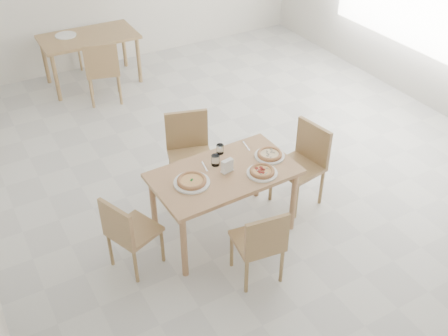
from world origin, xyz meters
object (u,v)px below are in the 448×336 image
chair_south (261,241)px  tumbler_a (215,160)px  plate_margherita (192,183)px  pizza_margherita (192,181)px  chair_west (127,230)px  second_table (89,42)px  plate_empty (66,35)px  main_table (224,180)px  chair_north (189,149)px  plate_mushroom (270,156)px  tumbler_b (220,149)px  chair_back_s (102,68)px  plate_pepperoni (262,173)px  chair_back_n (78,34)px  chair_east (304,159)px  pizza_mushroom (270,154)px  pizza_pepperoni (262,171)px  napkin_holder (227,166)px

chair_south → tumbler_a: bearing=-83.6°
plate_margherita → pizza_margherita: 0.02m
chair_west → tumbler_a: 1.05m
second_table → plate_empty: size_ratio=4.58×
main_table → chair_north: (0.03, 0.80, -0.12)m
plate_mushroom → tumbler_b: (-0.39, 0.30, 0.04)m
chair_back_s → plate_empty: bearing=-59.0°
main_table → second_table: bearing=89.3°
plate_pepperoni → chair_back_n: 4.93m
chair_back_s → chair_back_n: chair_back_s is taller
chair_east → pizza_margherita: chair_east is taller
plate_pepperoni → pizza_mushroom: 0.30m
chair_south → plate_pepperoni: (0.34, 0.52, 0.29)m
plate_margherita → tumbler_a: size_ratio=3.18×
second_table → chair_back_s: (-0.06, -0.71, -0.12)m
chair_north → chair_back_n: bearing=107.2°
chair_east → chair_south: bearing=-62.5°
plate_margherita → chair_back_n: chair_back_n is taller
plate_margherita → pizza_mushroom: 0.86m
pizza_pepperoni → tumbler_b: 0.53m
plate_pepperoni → pizza_pepperoni: size_ratio=1.07×
pizza_mushroom → plate_empty: bearing=101.9°
main_table → pizza_mushroom: (0.52, 0.00, 0.12)m
plate_empty → chair_back_s: bearing=-75.0°
plate_mushroom → tumbler_b: size_ratio=3.15×
chair_south → napkin_holder: bearing=-87.1°
chair_north → chair_back_n: 3.92m
plate_margherita → tumbler_a: tumbler_a is taller
chair_east → chair_west: bearing=-97.7°
plate_pepperoni → tumbler_a: (-0.31, 0.34, 0.04)m
chair_north → plate_margherita: size_ratio=2.77×
plate_mushroom → pizza_pepperoni: pizza_pepperoni is taller
chair_south → pizza_margherita: 0.84m
napkin_holder → chair_back_n: size_ratio=0.16×
chair_south → pizza_mushroom: 0.96m
tumbler_a → chair_south: bearing=-91.9°
chair_west → pizza_mushroom: bearing=-111.3°
pizza_mushroom → plate_empty: 4.15m
chair_east → tumbler_a: bearing=-104.6°
napkin_holder → plate_margherita: bearing=168.6°
pizza_pepperoni → plate_empty: size_ratio=0.89×
main_table → pizza_margherita: pizza_margherita is taller
chair_north → chair_east: size_ratio=1.03×
pizza_margherita → pizza_mushroom: 0.86m
plate_mushroom → plate_empty: bearing=101.9°
chair_north → chair_back_s: size_ratio=1.00×
pizza_mushroom → chair_back_n: (-0.52, 4.72, -0.29)m
chair_south → plate_mushroom: 0.95m
pizza_pepperoni → napkin_holder: size_ratio=1.96×
napkin_holder → chair_back_s: bearing=82.8°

